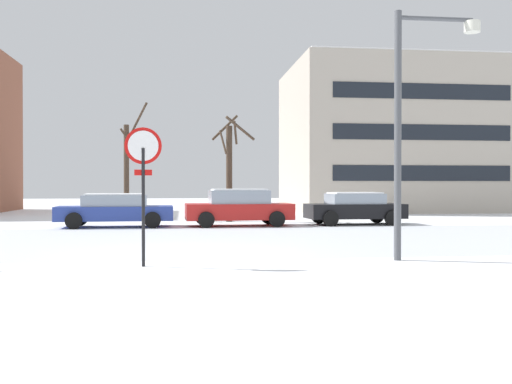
{
  "coord_description": "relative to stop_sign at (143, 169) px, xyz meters",
  "views": [
    {
      "loc": [
        -0.1,
        -14.22,
        1.69
      ],
      "look_at": [
        2.38,
        5.96,
        1.44
      ],
      "focal_mm": 41.41,
      "sensor_mm": 36.0,
      "label": 1
    }
  ],
  "objects": [
    {
      "name": "tree_far_right",
      "position": [
        2.94,
        14.75,
        0.52
      ],
      "size": [
        1.97,
        1.99,
        5.0
      ],
      "color": "#423326",
      "rests_on": "ground"
    },
    {
      "name": "street_lamp",
      "position": [
        5.95,
        0.35,
        1.42
      ],
      "size": [
        2.0,
        0.36,
        5.57
      ],
      "color": "#4C4F54",
      "rests_on": "ground"
    },
    {
      "name": "parked_car_black",
      "position": [
        8.04,
        11.99,
        -1.31
      ],
      "size": [
        4.15,
        2.14,
        1.37
      ],
      "color": "black",
      "rests_on": "ground"
    },
    {
      "name": "tree_far_mid",
      "position": [
        -1.79,
        16.17,
        0.59
      ],
      "size": [
        1.3,
        1.82,
        5.62
      ],
      "color": "#423326",
      "rests_on": "ground"
    },
    {
      "name": "stop_sign",
      "position": [
        0.0,
        0.0,
        0.0
      ],
      "size": [
        0.76,
        0.1,
        2.87
      ],
      "color": "black",
      "rests_on": "ground"
    },
    {
      "name": "building_far_right",
      "position": [
        14.55,
        25.62,
        2.76
      ],
      "size": [
        13.35,
        10.76,
        9.55
      ],
      "color": "#B2A899",
      "rests_on": "ground"
    },
    {
      "name": "parked_car_red",
      "position": [
        3.08,
        11.75,
        -1.25
      ],
      "size": [
        4.42,
        2.2,
        1.52
      ],
      "color": "red",
      "rests_on": "ground"
    },
    {
      "name": "ground_plane",
      "position": [
        0.93,
        1.88,
        -2.02
      ],
      "size": [
        120.0,
        120.0,
        0.0
      ],
      "primitive_type": "plane",
      "color": "white"
    },
    {
      "name": "parked_car_blue",
      "position": [
        -1.89,
        11.72,
        -1.32
      ],
      "size": [
        4.62,
        2.14,
        1.34
      ],
      "color": "#283D93",
      "rests_on": "ground"
    },
    {
      "name": "road_surface",
      "position": [
        0.93,
        5.82,
        -2.01
      ],
      "size": [
        80.0,
        9.88,
        0.0
      ],
      "color": "silver",
      "rests_on": "ground"
    }
  ]
}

